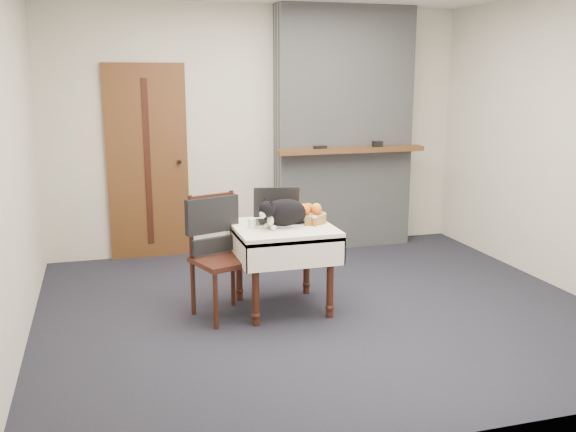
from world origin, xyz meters
name	(u,v)px	position (x,y,z in m)	size (l,w,h in m)	color
ground	(320,308)	(0.00, 0.00, 0.00)	(4.50, 4.50, 0.00)	black
room_shell	(304,89)	(0.00, 0.46, 1.76)	(4.52, 4.01, 2.61)	beige
door	(147,162)	(-1.20, 1.97, 1.00)	(0.82, 0.10, 2.00)	brown
chimney	(344,129)	(0.90, 1.85, 1.30)	(1.62, 0.48, 2.60)	gray
side_table	(283,239)	(-0.29, 0.09, 0.59)	(0.78, 0.78, 0.70)	#391A0F
laptop	(278,214)	(-0.30, 0.21, 0.77)	(0.43, 0.38, 0.28)	#B7B7BC
cat	(285,213)	(-0.28, 0.06, 0.81)	(0.54, 0.34, 0.26)	black
cream_jar	(252,223)	(-0.55, 0.09, 0.74)	(0.07, 0.07, 0.07)	white
pill_bottle	(314,221)	(-0.05, 0.01, 0.74)	(0.04, 0.04, 0.08)	#9E4B13
fruit_basket	(310,215)	(-0.04, 0.15, 0.76)	(0.26, 0.26, 0.15)	#B08247
desk_clutter	(300,222)	(-0.13, 0.15, 0.70)	(0.13, 0.01, 0.01)	black
chair	(217,238)	(-0.81, 0.14, 0.62)	(0.55, 0.55, 0.97)	#391A0F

